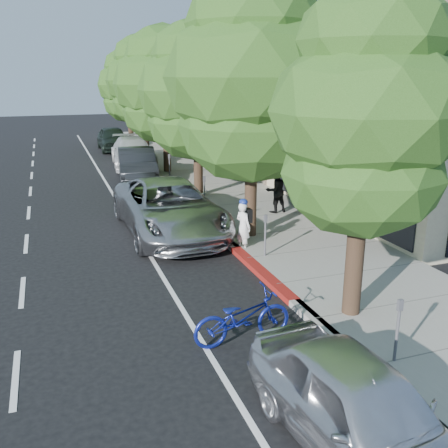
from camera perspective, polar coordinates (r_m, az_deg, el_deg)
name	(u,v)px	position (r m, az deg, el deg)	size (l,w,h in m)	color
ground	(277,289)	(13.07, 6.03, -7.39)	(120.00, 120.00, 0.00)	black
sidewalk	(245,205)	(20.85, 2.37, 2.21)	(4.60, 56.00, 0.15)	gray
curb	(192,210)	(20.14, -3.72, 1.65)	(0.30, 56.00, 0.15)	#9E998E
curb_red_segment	(261,272)	(13.87, 4.27, -5.53)	(0.32, 4.00, 0.15)	maroon
storefront_building	(294,104)	(32.37, 8.05, 13.45)	(10.00, 36.00, 7.00)	beige
street_tree_0	(366,117)	(10.69, 15.95, 11.65)	(4.01, 4.01, 7.15)	black
street_tree_1	(252,81)	(15.94, 3.28, 16.01)	(5.52, 5.52, 8.42)	black
street_tree_2	(197,92)	(21.62, -3.09, 14.79)	(5.04, 5.04, 7.56)	black
street_tree_3	(165,86)	(27.42, -6.79, 15.38)	(5.49, 5.49, 7.84)	black
street_tree_4	(143,82)	(33.29, -9.21, 15.73)	(4.81, 4.81, 7.79)	black
street_tree_5	(128,86)	(39.21, -10.86, 15.22)	(4.62, 4.62, 7.22)	black
cyclist	(243,227)	(15.46, 2.21, -0.33)	(0.57, 0.37, 1.56)	white
bicycle	(243,317)	(10.40, 2.14, -10.58)	(0.74, 2.13, 1.12)	navy
silver_suv	(169,208)	(17.22, -6.30, 1.84)	(3.03, 6.57, 1.82)	#ABABB0
dark_sedan	(137,165)	(25.96, -9.90, 6.64)	(1.79, 5.14, 1.69)	black
white_pickup	(133,152)	(30.29, -10.38, 8.06)	(2.38, 5.85, 1.70)	silver
dark_suv_far	(113,139)	(37.15, -12.58, 9.50)	(1.97, 4.90, 1.67)	black
near_car_a	(360,410)	(7.84, 15.32, -19.87)	(1.75, 4.35, 1.48)	silver
pedestrian	(276,190)	(19.35, 5.94, 3.84)	(0.84, 0.65, 1.73)	black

